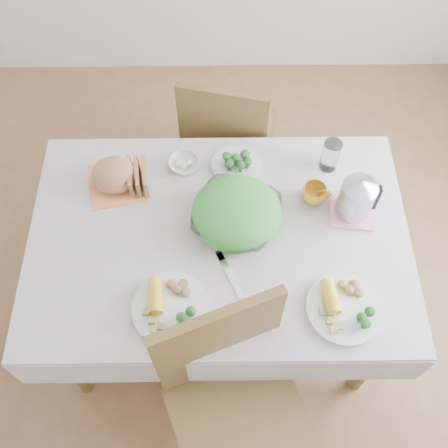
{
  "coord_description": "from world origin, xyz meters",
  "views": [
    {
      "loc": [
        0.01,
        -1.02,
        2.55
      ],
      "look_at": [
        0.02,
        0.02,
        0.82
      ],
      "focal_mm": 42.0,
      "sensor_mm": 36.0,
      "label": 1
    }
  ],
  "objects_px": {
    "dining_table": "(220,278)",
    "dinner_plate_right": "(345,309)",
    "dinner_plate_left": "(171,309)",
    "salad_bowl": "(237,216)",
    "chair_far": "(231,135)",
    "yellow_mug": "(314,194)",
    "chair_near": "(240,423)",
    "electric_kettle": "(358,194)"
  },
  "relations": [
    {
      "from": "dining_table",
      "to": "dinner_plate_right",
      "type": "bearing_deg",
      "value": -34.79
    },
    {
      "from": "yellow_mug",
      "to": "chair_far",
      "type": "bearing_deg",
      "value": 117.89
    },
    {
      "from": "yellow_mug",
      "to": "dining_table",
      "type": "bearing_deg",
      "value": -156.42
    },
    {
      "from": "dinner_plate_left",
      "to": "salad_bowl",
      "type": "bearing_deg",
      "value": 56.67
    },
    {
      "from": "chair_near",
      "to": "electric_kettle",
      "type": "bearing_deg",
      "value": 37.04
    },
    {
      "from": "chair_far",
      "to": "yellow_mug",
      "type": "height_order",
      "value": "chair_far"
    },
    {
      "from": "chair_near",
      "to": "dinner_plate_right",
      "type": "relative_size",
      "value": 3.78
    },
    {
      "from": "chair_near",
      "to": "electric_kettle",
      "type": "height_order",
      "value": "chair_near"
    },
    {
      "from": "salad_bowl",
      "to": "dinner_plate_right",
      "type": "height_order",
      "value": "salad_bowl"
    },
    {
      "from": "chair_far",
      "to": "dinner_plate_left",
      "type": "height_order",
      "value": "chair_far"
    },
    {
      "from": "chair_far",
      "to": "yellow_mug",
      "type": "bearing_deg",
      "value": 130.78
    },
    {
      "from": "chair_far",
      "to": "chair_near",
      "type": "bearing_deg",
      "value": 103.31
    },
    {
      "from": "yellow_mug",
      "to": "chair_near",
      "type": "bearing_deg",
      "value": -110.91
    },
    {
      "from": "salad_bowl",
      "to": "yellow_mug",
      "type": "height_order",
      "value": "same"
    },
    {
      "from": "dinner_plate_left",
      "to": "dinner_plate_right",
      "type": "bearing_deg",
      "value": -0.72
    },
    {
      "from": "chair_near",
      "to": "yellow_mug",
      "type": "xyz_separation_m",
      "value": [
        0.31,
        0.81,
        0.34
      ]
    },
    {
      "from": "dinner_plate_left",
      "to": "dining_table",
      "type": "bearing_deg",
      "value": 60.19
    },
    {
      "from": "dining_table",
      "to": "dinner_plate_left",
      "type": "distance_m",
      "value": 0.53
    },
    {
      "from": "dinner_plate_right",
      "to": "electric_kettle",
      "type": "relative_size",
      "value": 1.46
    },
    {
      "from": "chair_near",
      "to": "dinner_plate_right",
      "type": "height_order",
      "value": "chair_near"
    },
    {
      "from": "dining_table",
      "to": "electric_kettle",
      "type": "relative_size",
      "value": 7.27
    },
    {
      "from": "salad_bowl",
      "to": "yellow_mug",
      "type": "bearing_deg",
      "value": 17.82
    },
    {
      "from": "salad_bowl",
      "to": "dinner_plate_right",
      "type": "distance_m",
      "value": 0.54
    },
    {
      "from": "salad_bowl",
      "to": "electric_kettle",
      "type": "bearing_deg",
      "value": 5.21
    },
    {
      "from": "dining_table",
      "to": "yellow_mug",
      "type": "relative_size",
      "value": 13.62
    },
    {
      "from": "dinner_plate_left",
      "to": "dinner_plate_right",
      "type": "xyz_separation_m",
      "value": [
        0.63,
        -0.01,
        0.0
      ]
    },
    {
      "from": "dining_table",
      "to": "yellow_mug",
      "type": "xyz_separation_m",
      "value": [
        0.38,
        0.17,
        0.43
      ]
    },
    {
      "from": "salad_bowl",
      "to": "chair_far",
      "type": "bearing_deg",
      "value": 90.47
    },
    {
      "from": "yellow_mug",
      "to": "electric_kettle",
      "type": "xyz_separation_m",
      "value": [
        0.15,
        -0.06,
        0.08
      ]
    },
    {
      "from": "dinner_plate_left",
      "to": "yellow_mug",
      "type": "height_order",
      "value": "yellow_mug"
    },
    {
      "from": "yellow_mug",
      "to": "salad_bowl",
      "type": "bearing_deg",
      "value": -162.18
    },
    {
      "from": "chair_near",
      "to": "salad_bowl",
      "type": "distance_m",
      "value": 0.79
    },
    {
      "from": "dining_table",
      "to": "chair_far",
      "type": "xyz_separation_m",
      "value": [
        0.06,
        0.77,
        0.09
      ]
    },
    {
      "from": "dinner_plate_left",
      "to": "yellow_mug",
      "type": "bearing_deg",
      "value": 40.24
    },
    {
      "from": "salad_bowl",
      "to": "yellow_mug",
      "type": "distance_m",
      "value": 0.33
    },
    {
      "from": "chair_far",
      "to": "dinner_plate_left",
      "type": "relative_size",
      "value": 3.37
    },
    {
      "from": "dinner_plate_right",
      "to": "electric_kettle",
      "type": "bearing_deg",
      "value": 78.8
    },
    {
      "from": "dining_table",
      "to": "dinner_plate_right",
      "type": "xyz_separation_m",
      "value": [
        0.45,
        -0.31,
        0.4
      ]
    },
    {
      "from": "electric_kettle",
      "to": "dining_table",
      "type": "bearing_deg",
      "value": -153.6
    },
    {
      "from": "chair_near",
      "to": "chair_far",
      "type": "relative_size",
      "value": 1.11
    },
    {
      "from": "chair_far",
      "to": "electric_kettle",
      "type": "bearing_deg",
      "value": 138.24
    },
    {
      "from": "yellow_mug",
      "to": "dinner_plate_right",
      "type": "bearing_deg",
      "value": -82.07
    }
  ]
}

